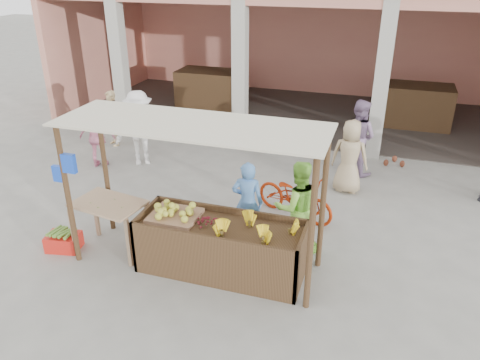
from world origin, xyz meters
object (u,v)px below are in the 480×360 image
(red_crate, at_px, (64,242))
(vendor_green, at_px, (298,205))
(vendor_blue, at_px, (247,200))
(fruit_stall, at_px, (221,249))
(side_table, at_px, (109,210))
(motorcycle, at_px, (295,195))

(red_crate, distance_m, vendor_green, 4.02)
(vendor_green, bearing_deg, vendor_blue, -27.55)
(fruit_stall, xyz_separation_m, vendor_green, (1.00, 0.94, 0.46))
(red_crate, bearing_deg, side_table, 5.61)
(fruit_stall, xyz_separation_m, vendor_blue, (0.13, 0.97, 0.40))
(vendor_green, bearing_deg, red_crate, -8.09)
(side_table, xyz_separation_m, vendor_green, (2.95, 0.96, 0.09))
(red_crate, relative_size, vendor_green, 0.31)
(fruit_stall, bearing_deg, side_table, -179.52)
(fruit_stall, xyz_separation_m, side_table, (-1.95, -0.02, 0.37))
(side_table, bearing_deg, vendor_blue, 34.73)
(side_table, distance_m, motorcycle, 3.42)
(vendor_blue, xyz_separation_m, vendor_green, (0.87, -0.03, 0.06))
(red_crate, height_order, motorcycle, motorcycle)
(side_table, relative_size, red_crate, 2.28)
(vendor_green, distance_m, motorcycle, 1.21)
(red_crate, xyz_separation_m, vendor_green, (3.77, 1.20, 0.72))
(vendor_blue, bearing_deg, side_table, 19.02)
(fruit_stall, distance_m, vendor_blue, 1.06)
(red_crate, relative_size, motorcycle, 0.31)
(vendor_blue, height_order, vendor_green, vendor_green)
(fruit_stall, height_order, vendor_green, vendor_green)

